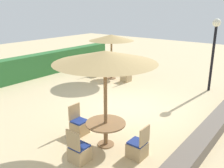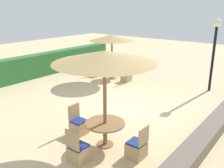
{
  "view_description": "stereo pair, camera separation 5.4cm",
  "coord_description": "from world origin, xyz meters",
  "px_view_note": "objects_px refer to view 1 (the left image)",
  "views": [
    {
      "loc": [
        -7.42,
        -5.14,
        3.86
      ],
      "look_at": [
        0.0,
        0.6,
        0.9
      ],
      "focal_mm": 40.0,
      "sensor_mm": 36.0,
      "label": 1
    },
    {
      "loc": [
        -7.39,
        -5.19,
        3.86
      ],
      "look_at": [
        0.0,
        0.6,
        0.9
      ],
      "focal_mm": 40.0,
      "sensor_mm": 36.0,
      "label": 2
    }
  ],
  "objects_px": {
    "lamp_post": "(215,41)",
    "parasol_back_right": "(111,38)",
    "parasol_front_left": "(105,57)",
    "patio_chair_front_left_west": "(79,152)",
    "patio_chair_front_left_south": "(138,148)",
    "round_table_back_right": "(111,68)",
    "patio_chair_back_right_south": "(126,77)",
    "patio_chair_back_right_north": "(98,71)",
    "round_table_front_left": "(106,127)",
    "patio_chair_front_left_north": "(79,126)"
  },
  "relations": [
    {
      "from": "round_table_front_left",
      "to": "parasol_back_right",
      "type": "distance_m",
      "value": 7.1
    },
    {
      "from": "round_table_front_left",
      "to": "parasol_back_right",
      "type": "bearing_deg",
      "value": 36.51
    },
    {
      "from": "round_table_back_right",
      "to": "patio_chair_back_right_south",
      "type": "relative_size",
      "value": 1.13
    },
    {
      "from": "patio_chair_back_right_south",
      "to": "lamp_post",
      "type": "bearing_deg",
      "value": -72.97
    },
    {
      "from": "parasol_front_left",
      "to": "parasol_back_right",
      "type": "xyz_separation_m",
      "value": [
        5.54,
        4.1,
        -0.34
      ]
    },
    {
      "from": "patio_chair_front_left_west",
      "to": "round_table_back_right",
      "type": "relative_size",
      "value": 0.88
    },
    {
      "from": "lamp_post",
      "to": "patio_chair_front_left_south",
      "type": "relative_size",
      "value": 3.57
    },
    {
      "from": "lamp_post",
      "to": "round_table_back_right",
      "type": "height_order",
      "value": "lamp_post"
    },
    {
      "from": "patio_chair_front_left_north",
      "to": "parasol_back_right",
      "type": "bearing_deg",
      "value": -151.4
    },
    {
      "from": "patio_chair_front_left_south",
      "to": "parasol_back_right",
      "type": "distance_m",
      "value": 7.79
    },
    {
      "from": "parasol_back_right",
      "to": "patio_chair_back_right_south",
      "type": "height_order",
      "value": "parasol_back_right"
    },
    {
      "from": "patio_chair_front_left_west",
      "to": "round_table_back_right",
      "type": "height_order",
      "value": "patio_chair_front_left_west"
    },
    {
      "from": "round_table_front_left",
      "to": "patio_chair_front_left_north",
      "type": "height_order",
      "value": "patio_chair_front_left_north"
    },
    {
      "from": "parasol_back_right",
      "to": "patio_chair_back_right_south",
      "type": "relative_size",
      "value": 2.59
    },
    {
      "from": "round_table_front_left",
      "to": "patio_chair_front_left_south",
      "type": "relative_size",
      "value": 1.22
    },
    {
      "from": "patio_chair_front_left_north",
      "to": "patio_chair_back_right_south",
      "type": "bearing_deg",
      "value": -159.8
    },
    {
      "from": "patio_chair_front_left_west",
      "to": "parasol_back_right",
      "type": "relative_size",
      "value": 0.39
    },
    {
      "from": "patio_chair_front_left_west",
      "to": "patio_chair_back_right_south",
      "type": "bearing_deg",
      "value": 115.09
    },
    {
      "from": "patio_chair_back_right_south",
      "to": "round_table_front_left",
      "type": "bearing_deg",
      "value": -150.67
    },
    {
      "from": "lamp_post",
      "to": "parasol_front_left",
      "type": "height_order",
      "value": "lamp_post"
    },
    {
      "from": "patio_chair_back_right_north",
      "to": "lamp_post",
      "type": "bearing_deg",
      "value": 101.83
    },
    {
      "from": "round_table_back_right",
      "to": "patio_chair_back_right_north",
      "type": "bearing_deg",
      "value": 89.18
    },
    {
      "from": "patio_chair_front_left_north",
      "to": "patio_chair_back_right_south",
      "type": "height_order",
      "value": "same"
    },
    {
      "from": "parasol_front_left",
      "to": "patio_chair_back_right_north",
      "type": "distance_m",
      "value": 7.9
    },
    {
      "from": "patio_chair_front_left_north",
      "to": "patio_chair_front_left_west",
      "type": "distance_m",
      "value": 1.49
    },
    {
      "from": "patio_chair_front_left_south",
      "to": "round_table_back_right",
      "type": "distance_m",
      "value": 7.54
    },
    {
      "from": "patio_chair_front_left_west",
      "to": "round_table_back_right",
      "type": "distance_m",
      "value": 7.74
    },
    {
      "from": "parasol_front_left",
      "to": "round_table_front_left",
      "type": "relative_size",
      "value": 2.44
    },
    {
      "from": "patio_chair_front_left_south",
      "to": "parasol_back_right",
      "type": "xyz_separation_m",
      "value": [
        5.5,
        5.15,
        1.97
      ]
    },
    {
      "from": "parasol_front_left",
      "to": "patio_chair_front_left_west",
      "type": "relative_size",
      "value": 2.98
    },
    {
      "from": "lamp_post",
      "to": "patio_chair_front_left_south",
      "type": "bearing_deg",
      "value": -177.86
    },
    {
      "from": "round_table_front_left",
      "to": "round_table_back_right",
      "type": "bearing_deg",
      "value": 36.51
    },
    {
      "from": "lamp_post",
      "to": "parasol_back_right",
      "type": "relative_size",
      "value": 1.38
    },
    {
      "from": "parasol_front_left",
      "to": "patio_chair_front_left_south",
      "type": "height_order",
      "value": "parasol_front_left"
    },
    {
      "from": "patio_chair_front_left_north",
      "to": "patio_chair_back_right_south",
      "type": "xyz_separation_m",
      "value": [
        5.57,
        2.05,
        0.0
      ]
    },
    {
      "from": "parasol_back_right",
      "to": "round_table_back_right",
      "type": "height_order",
      "value": "parasol_back_right"
    },
    {
      "from": "lamp_post",
      "to": "patio_chair_front_left_west",
      "type": "xyz_separation_m",
      "value": [
        -7.83,
        0.84,
        -2.09
      ]
    },
    {
      "from": "patio_chair_front_left_north",
      "to": "patio_chair_front_left_south",
      "type": "xyz_separation_m",
      "value": [
        0.03,
        -2.14,
        0.0
      ]
    },
    {
      "from": "lamp_post",
      "to": "parasol_front_left",
      "type": "relative_size",
      "value": 1.2
    },
    {
      "from": "patio_chair_back_right_south",
      "to": "patio_chair_front_left_south",
      "type": "bearing_deg",
      "value": -142.9
    },
    {
      "from": "lamp_post",
      "to": "patio_chair_back_right_north",
      "type": "bearing_deg",
      "value": 101.83
    },
    {
      "from": "patio_chair_front_left_north",
      "to": "parasol_back_right",
      "type": "xyz_separation_m",
      "value": [
        5.53,
        3.01,
        1.97
      ]
    },
    {
      "from": "patio_chair_front_left_north",
      "to": "round_table_back_right",
      "type": "bearing_deg",
      "value": -151.4
    },
    {
      "from": "patio_chair_back_right_south",
      "to": "parasol_back_right",
      "type": "bearing_deg",
      "value": 92.81
    },
    {
      "from": "lamp_post",
      "to": "parasol_back_right",
      "type": "xyz_separation_m",
      "value": [
        -1.25,
        4.9,
        -0.12
      ]
    },
    {
      "from": "parasol_front_left",
      "to": "patio_chair_back_right_south",
      "type": "xyz_separation_m",
      "value": [
        5.59,
        3.14,
        -2.31
      ]
    },
    {
      "from": "round_table_front_left",
      "to": "patio_chair_back_right_south",
      "type": "xyz_separation_m",
      "value": [
        5.59,
        3.14,
        -0.3
      ]
    },
    {
      "from": "patio_chair_back_right_north",
      "to": "patio_chair_front_left_north",
      "type": "bearing_deg",
      "value": 36.01
    },
    {
      "from": "parasol_back_right",
      "to": "round_table_back_right",
      "type": "distance_m",
      "value": 1.66
    },
    {
      "from": "round_table_front_left",
      "to": "lamp_post",
      "type": "bearing_deg",
      "value": -6.69
    }
  ]
}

